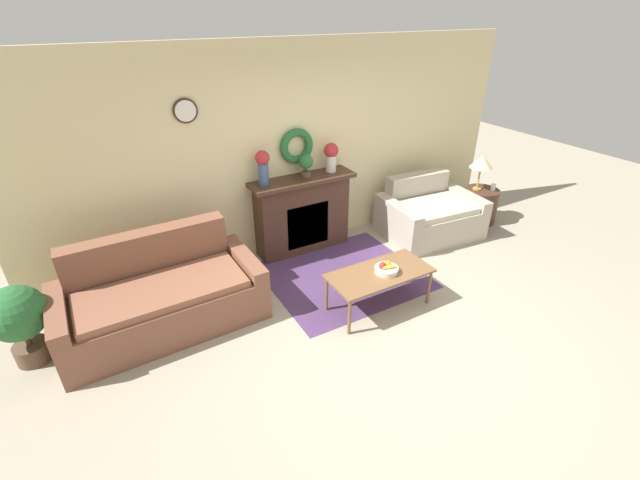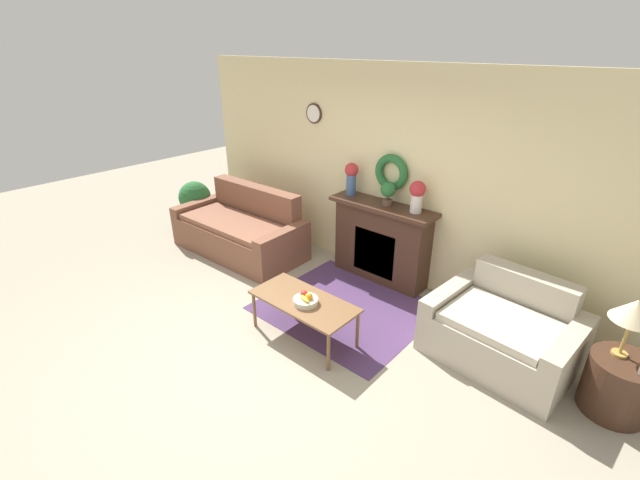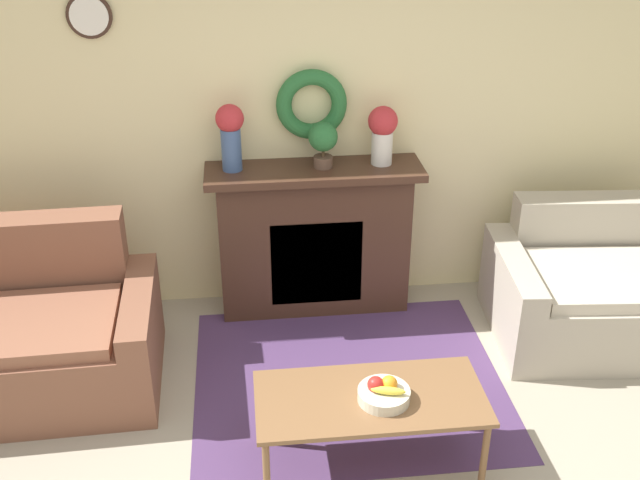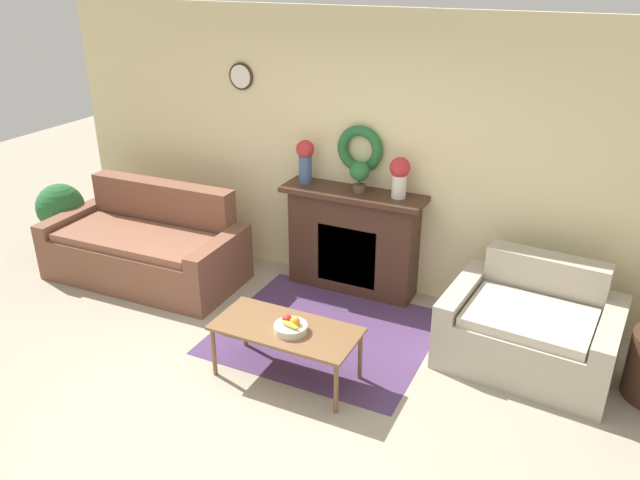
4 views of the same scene
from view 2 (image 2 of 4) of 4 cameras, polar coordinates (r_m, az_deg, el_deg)
name	(u,v)px [view 2 (image 2 of 4)]	position (r m, az deg, el deg)	size (l,w,h in m)	color
ground_plane	(260,356)	(4.54, -7.99, -15.06)	(16.00, 16.00, 0.00)	#9E937F
floor_rug	(345,307)	(5.20, 3.40, -8.97)	(1.85, 1.64, 0.01)	#4C335B
wall_back	(394,177)	(5.50, 9.87, 8.26)	(6.80, 0.16, 2.70)	beige
fireplace	(381,241)	(5.63, 8.15, -0.19)	(1.41, 0.41, 1.05)	#42281C
couch_left	(241,230)	(6.51, -10.48, 1.26)	(2.05, 1.03, 0.95)	brown
loveseat_right	(503,331)	(4.68, 23.25, -11.08)	(1.42, 1.10, 0.82)	#B2A893
coffee_table	(304,303)	(4.51, -2.18, -8.44)	(1.15, 0.54, 0.46)	brown
fruit_bowl	(306,300)	(4.41, -1.92, -7.96)	(0.26, 0.26, 0.12)	beige
side_table_by_loveseat	(618,386)	(4.56, 34.90, -15.65)	(0.53, 0.53, 0.53)	#42281C
table_lamp	(635,311)	(4.25, 36.45, -7.64)	(0.34, 0.34, 0.54)	#B28E42
vase_on_mantel_left	(351,176)	(5.64, 4.20, 8.46)	(0.18, 0.18, 0.43)	#3D5684
vase_on_mantel_right	(417,194)	(5.15, 12.82, 5.95)	(0.19, 0.19, 0.39)	silver
potted_plant_on_mantel	(388,191)	(5.33, 9.05, 6.44)	(0.19, 0.19, 0.30)	brown
potted_plant_floor_by_couch	(195,200)	(7.42, -16.30, 5.12)	(0.52, 0.52, 0.82)	brown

